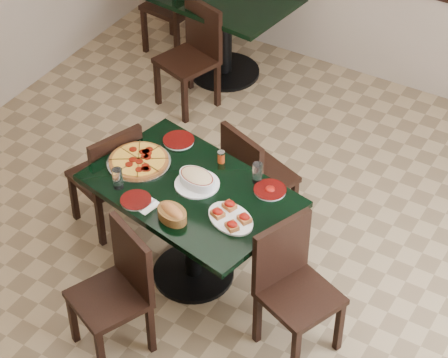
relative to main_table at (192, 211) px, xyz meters
The scene contains 20 objects.
floor 0.58m from the main_table, 18.75° to the left, with size 5.50×5.50×0.00m, color #866F4D.
main_table is the anchor object (origin of this frame).
back_table 2.42m from the main_table, 115.70° to the left, with size 1.19×0.93×0.75m.
chair_far 0.63m from the main_table, 81.07° to the left, with size 0.50×0.50×0.84m.
chair_near 0.68m from the main_table, 96.16° to the right, with size 0.52×0.52×0.85m.
chair_right 0.79m from the main_table, 10.38° to the right, with size 0.53×0.53×0.87m.
chair_left 0.73m from the main_table, behind, with size 0.51×0.51×0.85m.
back_chair_near 2.00m from the main_table, 121.73° to the left, with size 0.51×0.51×0.87m.
back_chair_left 2.75m from the main_table, 124.21° to the left, with size 0.48×0.48×0.93m.
pepperoni_pizza 0.46m from the main_table, behind, with size 0.40×0.40×0.04m.
lasagna_casserole 0.23m from the main_table, 70.51° to the left, with size 0.28×0.28×0.09m.
bread_basket 0.36m from the main_table, 79.78° to the right, with size 0.24×0.20×0.09m.
bruschetta_platter 0.42m from the main_table, 18.54° to the right, with size 0.38×0.33×0.05m.
side_plate_near 0.39m from the main_table, 129.31° to the right, with size 0.19×0.19×0.02m.
side_plate_far_r 0.52m from the main_table, 27.61° to the left, with size 0.20×0.20×0.03m.
side_plate_far_l 0.51m from the main_table, 131.80° to the left, with size 0.21×0.21×0.02m.
napkin_setting 0.35m from the main_table, 119.87° to the right, with size 0.16×0.16×0.01m.
water_glass_a 0.48m from the main_table, 39.98° to the left, with size 0.06×0.06×0.13m, color white.
water_glass_b 0.50m from the main_table, 151.01° to the right, with size 0.06×0.06×0.14m, color white.
pepper_shaker 0.38m from the main_table, 84.59° to the left, with size 0.05×0.05×0.08m.
Camera 1 is at (2.09, -3.37, 4.20)m, focal length 70.00 mm.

